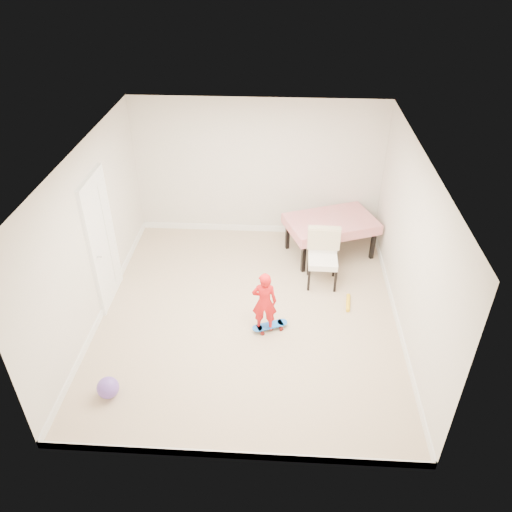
# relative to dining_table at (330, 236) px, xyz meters

# --- Properties ---
(ground) EXTENTS (5.00, 5.00, 0.00)m
(ground) POSITION_rel_dining_table_xyz_m (-1.33, -1.79, -0.35)
(ground) COLOR tan
(ground) RESTS_ON ground
(ceiling) EXTENTS (4.50, 5.00, 0.04)m
(ceiling) POSITION_rel_dining_table_xyz_m (-1.33, -1.79, 2.23)
(ceiling) COLOR silver
(ceiling) RESTS_ON wall_back
(wall_back) EXTENTS (4.50, 0.04, 2.60)m
(wall_back) POSITION_rel_dining_table_xyz_m (-1.33, 0.69, 0.95)
(wall_back) COLOR beige
(wall_back) RESTS_ON ground
(wall_front) EXTENTS (4.50, 0.04, 2.60)m
(wall_front) POSITION_rel_dining_table_xyz_m (-1.33, -4.27, 0.95)
(wall_front) COLOR beige
(wall_front) RESTS_ON ground
(wall_left) EXTENTS (0.04, 5.00, 2.60)m
(wall_left) POSITION_rel_dining_table_xyz_m (-3.56, -1.79, 0.95)
(wall_left) COLOR beige
(wall_left) RESTS_ON ground
(wall_right) EXTENTS (0.04, 5.00, 2.60)m
(wall_right) POSITION_rel_dining_table_xyz_m (0.90, -1.79, 0.95)
(wall_right) COLOR beige
(wall_right) RESTS_ON ground
(door) EXTENTS (0.11, 0.94, 2.11)m
(door) POSITION_rel_dining_table_xyz_m (-3.55, -1.49, 0.67)
(door) COLOR white
(door) RESTS_ON ground
(baseboard_back) EXTENTS (4.50, 0.02, 0.12)m
(baseboard_back) POSITION_rel_dining_table_xyz_m (-1.33, 0.70, -0.29)
(baseboard_back) COLOR white
(baseboard_back) RESTS_ON ground
(baseboard_front) EXTENTS (4.50, 0.02, 0.12)m
(baseboard_front) POSITION_rel_dining_table_xyz_m (-1.33, -4.28, -0.29)
(baseboard_front) COLOR white
(baseboard_front) RESTS_ON ground
(baseboard_left) EXTENTS (0.02, 5.00, 0.12)m
(baseboard_left) POSITION_rel_dining_table_xyz_m (-3.57, -1.79, -0.29)
(baseboard_left) COLOR white
(baseboard_left) RESTS_ON ground
(baseboard_right) EXTENTS (0.02, 5.00, 0.12)m
(baseboard_right) POSITION_rel_dining_table_xyz_m (0.91, -1.79, -0.29)
(baseboard_right) COLOR white
(baseboard_right) RESTS_ON ground
(dining_table) EXTENTS (1.75, 1.43, 0.70)m
(dining_table) POSITION_rel_dining_table_xyz_m (0.00, 0.00, 0.00)
(dining_table) COLOR #B20B09
(dining_table) RESTS_ON ground
(dining_chair) EXTENTS (0.54, 0.62, 0.96)m
(dining_chair) POSITION_rel_dining_table_xyz_m (-0.18, -0.92, 0.13)
(dining_chair) COLOR white
(dining_chair) RESTS_ON ground
(skateboard) EXTENTS (0.58, 0.39, 0.08)m
(skateboard) POSITION_rel_dining_table_xyz_m (-0.99, -2.11, -0.31)
(skateboard) COLOR blue
(skateboard) RESTS_ON ground
(child) EXTENTS (0.36, 0.24, 0.99)m
(child) POSITION_rel_dining_table_xyz_m (-1.08, -2.13, 0.14)
(child) COLOR red
(child) RESTS_ON ground
(balloon) EXTENTS (0.28, 0.28, 0.28)m
(balloon) POSITION_rel_dining_table_xyz_m (-3.00, -3.47, -0.21)
(balloon) COLOR #6E4CB8
(balloon) RESTS_ON ground
(foam_toy) EXTENTS (0.11, 0.40, 0.06)m
(foam_toy) POSITION_rel_dining_table_xyz_m (0.22, -1.46, -0.32)
(foam_toy) COLOR yellow
(foam_toy) RESTS_ON ground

